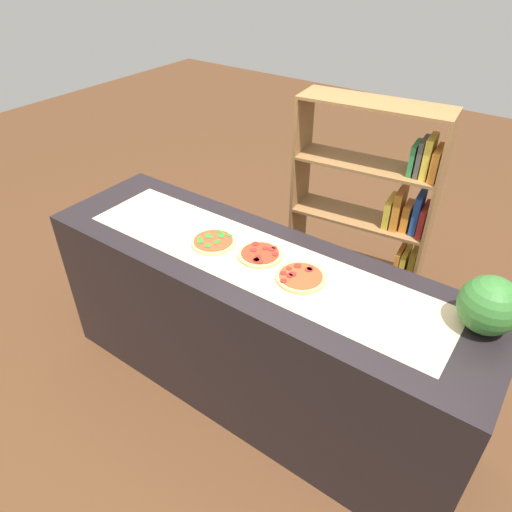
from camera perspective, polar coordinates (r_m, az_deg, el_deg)
name	(u,v)px	position (r m, az deg, el deg)	size (l,w,h in m)	color
ground_plane	(256,385)	(2.98, 0.00, -15.43)	(12.00, 12.00, 0.00)	#4C2D19
counter	(256,329)	(2.63, 0.00, -8.86)	(2.38, 0.69, 0.95)	black
parchment_paper	(256,259)	(2.32, 0.00, -0.38)	(1.95, 0.44, 0.00)	tan
pizza_spinach_0	(213,242)	(2.43, -5.20, 1.76)	(0.23, 0.23, 0.02)	#DBB26B
pizza_pepperoni_1	(260,254)	(2.33, 0.51, 0.22)	(0.23, 0.23, 0.02)	tan
pizza_pepperoni_2	(301,277)	(2.20, 5.43, -2.54)	(0.24, 0.24, 0.02)	tan
watermelon	(489,305)	(2.08, 26.44, -5.37)	(0.24, 0.24, 0.24)	#2D6628
bookshelf	(376,224)	(3.11, 14.42, 3.83)	(0.90, 0.37, 1.50)	brown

